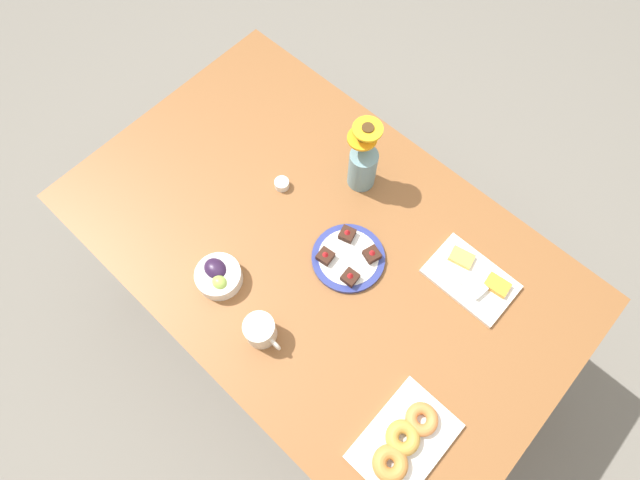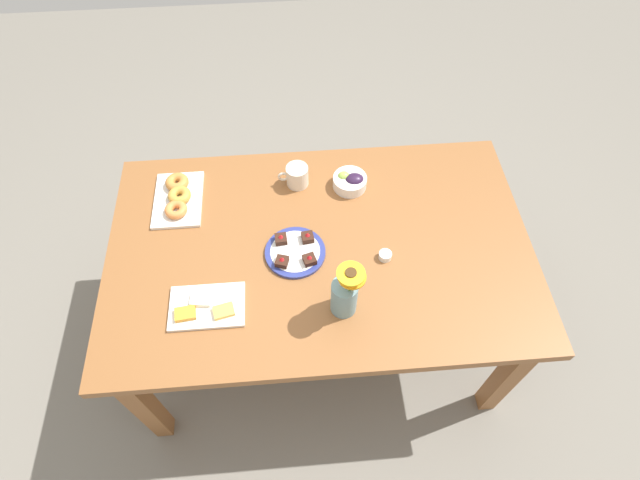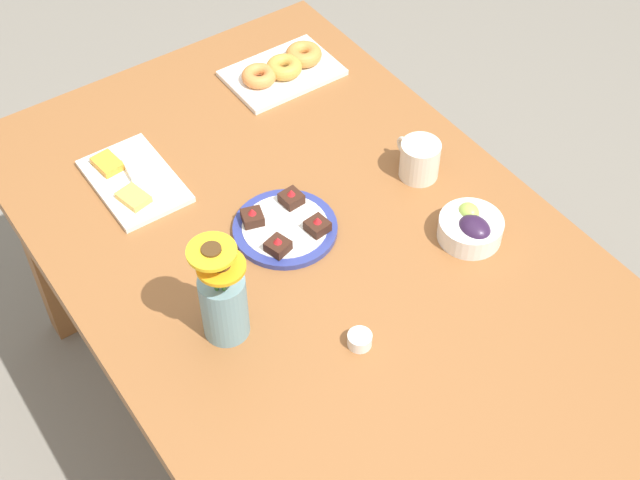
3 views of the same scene
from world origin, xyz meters
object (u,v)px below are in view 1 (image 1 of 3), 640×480
object	(u,v)px
croissant_platter	(404,441)
jam_cup_honey	(282,184)
flower_vase	(363,165)
cheese_platter	(472,278)
dining_table	(320,255)
dessert_plate	(348,257)
grape_bowl	(218,276)
coffee_mug	(261,330)

from	to	relation	value
croissant_platter	jam_cup_honey	distance (m)	0.85
jam_cup_honey	flower_vase	xyz separation A→B (m)	(0.17, 0.19, 0.08)
croissant_platter	flower_vase	world-z (taller)	flower_vase
cheese_platter	croissant_platter	xyz separation A→B (m)	(0.13, -0.50, 0.01)
dining_table	cheese_platter	world-z (taller)	cheese_platter
cheese_platter	jam_cup_honey	world-z (taller)	cheese_platter
jam_cup_honey	dessert_plate	world-z (taller)	dessert_plate
jam_cup_honey	dessert_plate	xyz separation A→B (m)	(0.33, -0.05, -0.00)
cheese_platter	dining_table	bearing A→B (deg)	-151.13
cheese_platter	flower_vase	xyz separation A→B (m)	(-0.48, 0.04, 0.08)
jam_cup_honey	dining_table	bearing A→B (deg)	-16.79
grape_bowl	cheese_platter	bearing A→B (deg)	42.63
dessert_plate	cheese_platter	bearing A→B (deg)	32.43
coffee_mug	grape_bowl	bearing A→B (deg)	171.42
grape_bowl	dessert_plate	bearing A→B (deg)	52.39
dining_table	jam_cup_honey	xyz separation A→B (m)	(-0.24, 0.07, 0.10)
jam_cup_honey	cheese_platter	bearing A→B (deg)	13.59
dining_table	grape_bowl	world-z (taller)	grape_bowl
cheese_platter	croissant_platter	size ratio (longest dim) A/B	0.93
grape_bowl	cheese_platter	xyz separation A→B (m)	(0.56, 0.52, -0.02)
dining_table	dessert_plate	bearing A→B (deg)	15.07
grape_bowl	cheese_platter	size ratio (longest dim) A/B	0.53
grape_bowl	croissant_platter	world-z (taller)	grape_bowl
coffee_mug	jam_cup_honey	size ratio (longest dim) A/B	2.60
cheese_platter	dessert_plate	world-z (taller)	dessert_plate
dining_table	jam_cup_honey	size ratio (longest dim) A/B	33.33
cheese_platter	dessert_plate	bearing A→B (deg)	-147.57
coffee_mug	dessert_plate	bearing A→B (deg)	85.59
grape_bowl	croissant_platter	size ratio (longest dim) A/B	0.49
grape_bowl	croissant_platter	distance (m)	0.70
cheese_platter	croissant_platter	bearing A→B (deg)	-74.83
cheese_platter	flower_vase	size ratio (longest dim) A/B	0.99
grape_bowl	flower_vase	world-z (taller)	flower_vase
dining_table	flower_vase	bearing A→B (deg)	103.12
dining_table	coffee_mug	size ratio (longest dim) A/B	12.82
dining_table	flower_vase	size ratio (longest dim) A/B	6.10
dining_table	flower_vase	world-z (taller)	flower_vase
dining_table	cheese_platter	size ratio (longest dim) A/B	6.15
croissant_platter	flower_vase	xyz separation A→B (m)	(-0.61, 0.53, 0.07)
grape_bowl	dessert_plate	distance (m)	0.40
coffee_mug	jam_cup_honey	distance (m)	0.50
dining_table	croissant_platter	distance (m)	0.62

